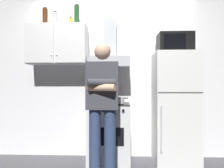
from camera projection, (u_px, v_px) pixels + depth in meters
back_wall_tiled at (114, 72)px, 3.60m from camera, size 4.80×0.10×2.70m
upper_cabinet at (58, 45)px, 3.41m from camera, size 0.90×0.37×0.60m
stove_oven at (109, 133)px, 3.25m from camera, size 0.60×0.62×0.87m
range_hood at (110, 55)px, 3.37m from camera, size 0.60×0.44×0.75m
refrigerator at (175, 108)px, 3.21m from camera, size 0.60×0.62×1.60m
microwave at (175, 43)px, 3.23m from camera, size 0.48×0.37×0.28m
person_standing at (102, 105)px, 2.64m from camera, size 0.38×0.33×1.64m
cooking_pot at (118, 100)px, 3.12m from camera, size 0.28×0.18×0.09m
bottle_canister_steel at (55, 19)px, 3.44m from camera, size 0.09×0.09×0.22m
bottle_spice_jar at (71, 22)px, 3.44m from camera, size 0.06×0.06×0.14m
bottle_rum_dark at (45, 17)px, 3.41m from camera, size 0.08×0.08×0.28m
bottle_wine_green at (77, 15)px, 3.37m from camera, size 0.08×0.08×0.31m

